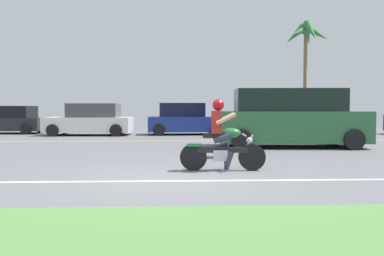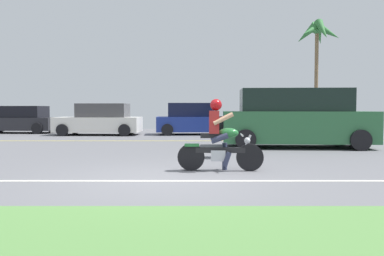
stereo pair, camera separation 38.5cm
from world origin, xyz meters
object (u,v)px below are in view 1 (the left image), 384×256
suv_nearby (290,119)px  parked_car_1 (91,120)px  motorcyclist (222,140)px  palm_tree_0 (306,38)px  parked_car_0 (7,120)px  parked_car_3 (312,121)px  parked_car_2 (185,120)px

suv_nearby → parked_car_1: (-7.85, 6.20, -0.22)m
motorcyclist → parked_car_1: 12.24m
suv_nearby → palm_tree_0: palm_tree_0 is taller
motorcyclist → parked_car_0: (-9.60, 12.78, 0.04)m
parked_car_3 → palm_tree_0: size_ratio=0.68×
motorcyclist → parked_car_1: size_ratio=0.43×
parked_car_0 → parked_car_2: (9.10, -1.26, 0.06)m
parked_car_1 → parked_car_3: size_ratio=0.96×
motorcyclist → suv_nearby: size_ratio=0.35×
parked_car_1 → parked_car_2: bearing=4.4°
parked_car_2 → palm_tree_0: (7.00, 3.12, 4.57)m
parked_car_1 → palm_tree_0: 12.87m
suv_nearby → parked_car_3: bearing=64.1°
motorcyclist → parked_car_0: bearing=126.9°
motorcyclist → parked_car_2: parked_car_2 is taller
parked_car_0 → motorcyclist: bearing=-53.1°
palm_tree_0 → parked_car_0: bearing=-173.4°
parked_car_2 → palm_tree_0: bearing=24.0°
parked_car_1 → parked_car_3: bearing=-5.5°
parked_car_2 → parked_car_3: size_ratio=0.91×
motorcyclist → suv_nearby: bearing=60.3°
motorcyclist → suv_nearby: (2.83, 4.97, 0.31)m
motorcyclist → suv_nearby: 5.73m
suv_nearby → motorcyclist: bearing=-119.7°
motorcyclist → parked_car_3: 11.49m
parked_car_3 → motorcyclist: bearing=-117.8°
motorcyclist → palm_tree_0: 16.68m
parked_car_2 → palm_tree_0: palm_tree_0 is taller
parked_car_0 → parked_car_1: bearing=-19.3°
palm_tree_0 → parked_car_2: bearing=-156.0°
suv_nearby → parked_car_1: 10.00m
parked_car_1 → motorcyclist: bearing=-65.8°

